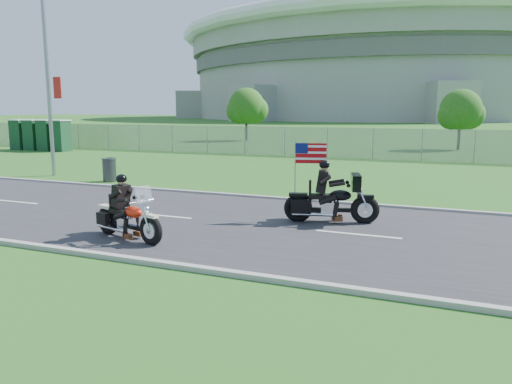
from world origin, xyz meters
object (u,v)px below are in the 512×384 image
at_px(porta_toilet_b, 47,136).
at_px(motorcycle_lead, 127,219).
at_px(trash_can, 109,170).
at_px(streetlight, 50,57).
at_px(motorcycle_follow, 331,202).
at_px(porta_toilet_a, 61,136).
at_px(porta_toilet_d, 20,135).
at_px(porta_toilet_c, 33,135).

distance_m(porta_toilet_b, motorcycle_lead, 29.58).
bearing_deg(porta_toilet_b, trash_can, -37.28).
distance_m(streetlight, porta_toilet_b, 16.33).
bearing_deg(motorcycle_follow, streetlight, 145.99).
bearing_deg(porta_toilet_a, porta_toilet_d, 180.00).
bearing_deg(streetlight, motorcycle_follow, -18.71).
height_order(porta_toilet_a, porta_toilet_c, same).
bearing_deg(motorcycle_follow, porta_toilet_a, 132.32).
bearing_deg(motorcycle_lead, motorcycle_follow, 57.39).
xyz_separation_m(streetlight, porta_toilet_d, (-14.22, 10.78, -4.49)).
bearing_deg(trash_can, streetlight, 168.07).
bearing_deg(porta_toilet_d, streetlight, -37.17).
height_order(porta_toilet_b, trash_can, porta_toilet_b).
xyz_separation_m(porta_toilet_a, porta_toilet_b, (-1.40, 0.00, 0.00)).
bearing_deg(porta_toilet_d, motorcycle_lead, -38.10).
xyz_separation_m(porta_toilet_a, trash_can, (13.81, -11.58, -0.64)).
xyz_separation_m(porta_toilet_a, porta_toilet_d, (-4.20, 0.00, 0.00)).
height_order(porta_toilet_c, porta_toilet_d, same).
bearing_deg(streetlight, porta_toilet_a, 132.91).
distance_m(porta_toilet_d, motorcycle_follow, 33.22).
xyz_separation_m(streetlight, motorcycle_lead, (10.75, -8.80, -5.12)).
bearing_deg(porta_toilet_a, trash_can, -39.98).
distance_m(porta_toilet_c, motorcycle_follow, 32.00).
bearing_deg(motorcycle_lead, trash_can, 146.99).
height_order(porta_toilet_b, motorcycle_lead, porta_toilet_b).
xyz_separation_m(porta_toilet_c, porta_toilet_d, (-1.40, 0.00, 0.00)).
bearing_deg(streetlight, motorcycle_lead, -39.29).
relative_size(porta_toilet_c, motorcycle_lead, 0.96).
distance_m(porta_toilet_c, trash_can, 20.26).
bearing_deg(motorcycle_follow, porta_toilet_d, 136.20).
xyz_separation_m(streetlight, porta_toilet_b, (-11.42, 10.78, -4.49)).
relative_size(streetlight, motorcycle_follow, 3.77).
distance_m(porta_toilet_b, porta_toilet_c, 1.40).
bearing_deg(porta_toilet_b, porta_toilet_a, 0.00).
bearing_deg(porta_toilet_b, motorcycle_follow, -30.99).
distance_m(porta_toilet_a, trash_can, 18.04).
bearing_deg(streetlight, porta_toilet_b, 136.65).
height_order(porta_toilet_c, motorcycle_follow, porta_toilet_c).
xyz_separation_m(porta_toilet_c, trash_can, (16.61, -11.58, -0.64)).
relative_size(porta_toilet_a, porta_toilet_d, 1.00).
relative_size(porta_toilet_b, trash_can, 2.24).
xyz_separation_m(motorcycle_lead, motorcycle_follow, (4.22, 3.73, 0.09)).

